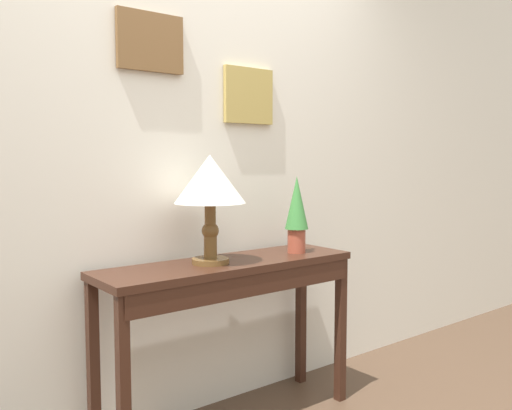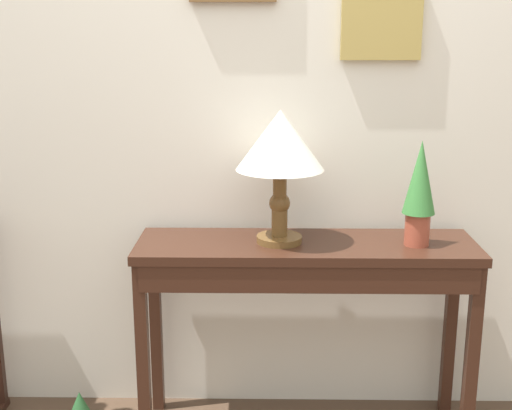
# 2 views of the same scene
# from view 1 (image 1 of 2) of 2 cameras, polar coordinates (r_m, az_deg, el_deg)

# --- Properties ---
(back_wall_with_art) EXTENTS (9.00, 0.13, 2.80)m
(back_wall_with_art) POSITION_cam_1_polar(r_m,az_deg,el_deg) (2.70, -8.13, 7.52)
(back_wall_with_art) COLOR silver
(back_wall_with_art) RESTS_ON ground
(console_table) EXTENTS (1.28, 0.37, 0.80)m
(console_table) POSITION_cam_1_polar(r_m,az_deg,el_deg) (2.57, -2.58, -8.60)
(console_table) COLOR #381E14
(console_table) RESTS_ON ground
(table_lamp) EXTENTS (0.33, 0.33, 0.50)m
(table_lamp) POSITION_cam_1_polar(r_m,az_deg,el_deg) (2.46, -4.84, 2.20)
(table_lamp) COLOR brown
(table_lamp) RESTS_ON console_table
(potted_plant_on_console) EXTENTS (0.12, 0.12, 0.39)m
(potted_plant_on_console) POSITION_cam_1_polar(r_m,az_deg,el_deg) (2.77, 4.30, -0.60)
(potted_plant_on_console) COLOR #9E4733
(potted_plant_on_console) RESTS_ON console_table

